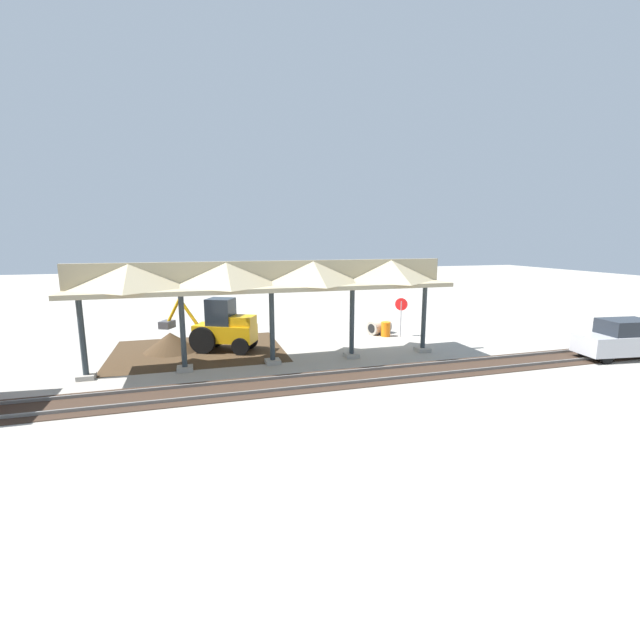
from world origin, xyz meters
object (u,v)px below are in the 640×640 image
(stop_sign, at_px, (401,309))
(distant_parked_car, at_px, (622,339))
(backhoe, at_px, (222,328))
(traffic_barrel, at_px, (386,329))
(concrete_pipe, at_px, (379,327))

(stop_sign, relative_size, distant_parked_car, 0.54)
(backhoe, xyz_separation_m, traffic_barrel, (-9.81, -0.66, -0.81))
(stop_sign, distance_m, concrete_pipe, 1.92)
(stop_sign, relative_size, traffic_barrel, 2.65)
(stop_sign, bearing_deg, concrete_pipe, -49.52)
(backhoe, distance_m, traffic_barrel, 9.87)
(stop_sign, height_order, traffic_barrel, stop_sign)
(stop_sign, height_order, concrete_pipe, stop_sign)
(distant_parked_car, height_order, traffic_barrel, distant_parked_car)
(backhoe, bearing_deg, traffic_barrel, -176.13)
(stop_sign, height_order, backhoe, backhoe)
(concrete_pipe, distance_m, traffic_barrel, 0.79)
(traffic_barrel, bearing_deg, stop_sign, 160.48)
(stop_sign, xyz_separation_m, distant_parked_car, (-8.27, 7.56, -0.73))
(stop_sign, bearing_deg, traffic_barrel, -19.52)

